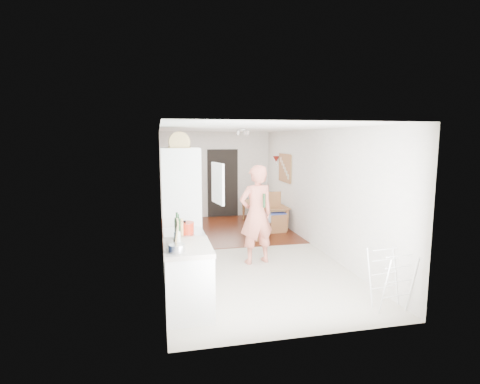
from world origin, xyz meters
name	(u,v)px	position (x,y,z in m)	size (l,w,h in m)	color
room_shell	(242,191)	(0.00, 0.00, 1.25)	(3.20, 7.00, 2.50)	beige
floor	(242,251)	(0.00, 0.00, 0.00)	(3.20, 7.00, 0.01)	beige
wood_floor_overlay	(226,229)	(0.00, 1.85, 0.01)	(3.20, 3.30, 0.01)	#542311
sage_wall_panel	(162,171)	(-1.59, -2.00, 1.85)	(0.02, 3.00, 1.30)	slate
tile_splashback	(165,229)	(-1.59, -2.55, 1.15)	(0.02, 1.90, 0.50)	black
doorway_recess	(223,183)	(0.20, 3.48, 1.00)	(0.90, 0.04, 2.00)	black
base_cabinet	(188,281)	(-1.30, -2.55, 0.43)	(0.60, 0.90, 0.86)	white
worktop	(187,247)	(-1.30, -2.55, 0.89)	(0.62, 0.92, 0.06)	#EFE3CE
range_cooker	(184,262)	(-1.30, -1.80, 0.44)	(0.60, 0.60, 0.88)	white
cooker_top	(184,233)	(-1.30, -1.80, 0.90)	(0.60, 0.60, 0.04)	silver
fridge_housing	(181,209)	(-1.27, -0.78, 1.07)	(0.66, 0.66, 2.15)	white
fridge_door	(218,183)	(-0.66, -1.08, 1.55)	(0.56, 0.04, 0.70)	white
fridge_interior	(198,182)	(-0.96, -0.78, 1.55)	(0.02, 0.52, 0.66)	white
pinboard	(285,168)	(1.58, 1.90, 1.55)	(0.03, 0.90, 0.70)	tan
pinboard_frame	(285,168)	(1.57, 1.90, 1.55)	(0.01, 0.94, 0.74)	olive
wall_sconce	(276,159)	(1.54, 2.55, 1.75)	(0.18, 0.18, 0.16)	maroon
person	(256,206)	(0.10, -0.79, 1.08)	(0.79, 0.52, 2.16)	#D6735D
dining_table	(265,216)	(1.11, 2.10, 0.25)	(1.42, 0.79, 0.50)	olive
dining_chair	(276,212)	(1.18, 1.38, 0.49)	(0.41, 0.41, 0.98)	olive
stool	(261,230)	(0.59, 0.67, 0.23)	(0.36, 0.36, 0.47)	olive
grey_drape	(262,217)	(0.61, 0.63, 0.56)	(0.40, 0.40, 0.18)	slate
drying_rack	(390,280)	(1.38, -3.06, 0.41)	(0.42, 0.38, 0.82)	white
bread_bin	(179,142)	(-1.29, -0.86, 2.25)	(0.37, 0.35, 0.20)	#DAB573
red_casserole	(185,228)	(-1.29, -1.90, 1.00)	(0.27, 0.27, 0.16)	red
steel_pan	(177,248)	(-1.45, -2.84, 0.97)	(0.20, 0.20, 0.10)	silver
held_bottle	(264,201)	(0.19, -0.97, 1.20)	(0.05, 0.05, 0.25)	#1B3A1C
bottle_a	(177,229)	(-1.41, -2.24, 1.07)	(0.07, 0.07, 0.31)	#1B3A1C
bottle_b	(178,229)	(-1.39, -2.21, 1.06)	(0.06, 0.06, 0.28)	#1B3A1C
bottle_c	(177,239)	(-1.43, -2.62, 1.02)	(0.08, 0.08, 0.21)	silver
pepper_mill_front	(181,229)	(-1.34, -2.03, 1.02)	(0.05, 0.05, 0.20)	#DAB573
pepper_mill_back	(177,231)	(-1.42, -2.16, 1.03)	(0.06, 0.06, 0.21)	#DAB573
chopping_boards	(176,233)	(-1.44, -2.58, 1.09)	(0.04, 0.26, 0.35)	#DAB573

